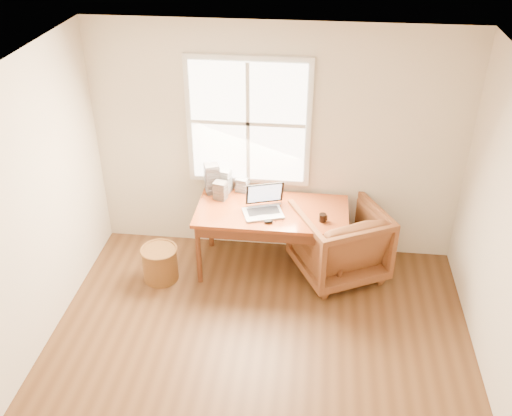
# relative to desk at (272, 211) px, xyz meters

# --- Properties ---
(room_shell) EXTENTS (4.04, 4.54, 2.64)m
(room_shell) POSITION_rel_desk_xyz_m (-0.02, -1.64, 0.59)
(room_shell) COLOR brown
(room_shell) RESTS_ON ground
(desk) EXTENTS (1.60, 0.80, 0.04)m
(desk) POSITION_rel_desk_xyz_m (0.00, 0.00, 0.00)
(desk) COLOR brown
(desk) RESTS_ON room_shell
(armchair) EXTENTS (1.17, 1.19, 0.81)m
(armchair) POSITION_rel_desk_xyz_m (0.73, 0.00, -0.33)
(armchair) COLOR brown
(armchair) RESTS_ON room_shell
(wicker_stool) EXTENTS (0.48, 0.48, 0.38)m
(wicker_stool) POSITION_rel_desk_xyz_m (-1.17, -0.34, -0.54)
(wicker_stool) COLOR brown
(wicker_stool) RESTS_ON room_shell
(laptop) EXTENTS (0.47, 0.48, 0.27)m
(laptop) POSITION_rel_desk_xyz_m (-0.09, -0.10, 0.16)
(laptop) COLOR #A4A6AB
(laptop) RESTS_ON desk
(mouse) EXTENTS (0.11, 0.08, 0.03)m
(mouse) POSITION_rel_desk_xyz_m (-0.01, -0.26, 0.04)
(mouse) COLOR black
(mouse) RESTS_ON desk
(coffee_mug) EXTENTS (0.08, 0.08, 0.08)m
(coffee_mug) POSITION_rel_desk_xyz_m (0.53, -0.16, 0.06)
(coffee_mug) COLOR black
(coffee_mug) RESTS_ON desk
(cd_stack_a) EXTENTS (0.16, 0.15, 0.27)m
(cd_stack_a) POSITION_rel_desk_xyz_m (-0.56, 0.33, 0.16)
(cd_stack_a) COLOR silver
(cd_stack_a) RESTS_ON desk
(cd_stack_b) EXTENTS (0.15, 0.14, 0.20)m
(cd_stack_b) POSITION_rel_desk_xyz_m (-0.58, 0.17, 0.12)
(cd_stack_b) COLOR #2B2A30
(cd_stack_b) RESTS_ON desk
(cd_stack_c) EXTENTS (0.19, 0.18, 0.34)m
(cd_stack_c) POSITION_rel_desk_xyz_m (-0.69, 0.30, 0.19)
(cd_stack_c) COLOR #9898A4
(cd_stack_c) RESTS_ON desk
(cd_stack_d) EXTENTS (0.15, 0.14, 0.16)m
(cd_stack_d) POSITION_rel_desk_xyz_m (-0.36, 0.36, 0.10)
(cd_stack_d) COLOR silver
(cd_stack_d) RESTS_ON desk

